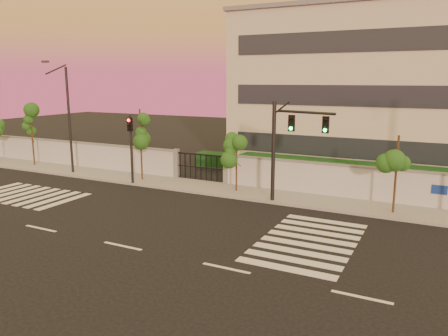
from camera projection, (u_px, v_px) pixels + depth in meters
The scene contains 13 objects.
ground at pixel (123, 246), 18.82m from camera, with size 120.00×120.00×0.00m, color black.
sidewalk at pixel (230, 190), 27.98m from camera, with size 60.00×3.00×0.15m, color gray.
perimeter_wall at pixel (241, 171), 29.05m from camera, with size 60.00×0.36×2.20m.
hedge_row at pixel (271, 169), 31.03m from camera, with size 41.00×4.25×1.80m.
institutional_building at pixel (404, 92), 32.83m from camera, with size 24.40×12.40×12.25m.
road_markings at pixel (146, 217), 22.80m from camera, with size 57.00×7.62×0.02m.
street_tree_b at pixel (31, 123), 35.41m from camera, with size 1.55×1.24×4.92m.
street_tree_c at pixel (141, 129), 30.07m from camera, with size 1.41×1.12×5.09m.
street_tree_d at pixel (237, 151), 27.13m from camera, with size 1.37×1.09×3.68m.
street_tree_e at pixel (398, 157), 22.54m from camera, with size 1.48×1.18×4.26m.
traffic_signal_main at pixel (286, 140), 24.44m from camera, with size 3.67×1.15×5.88m.
traffic_signal_secondary at pixel (131, 141), 29.17m from camera, with size 0.37×0.35×4.78m.
streetlight_west at pixel (67, 115), 32.20m from camera, with size 0.50×2.01×8.34m.
Camera 1 is at (11.93, -13.88, 7.05)m, focal length 35.00 mm.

